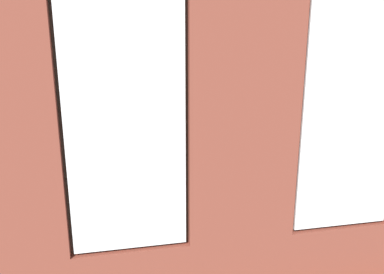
% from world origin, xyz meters
% --- Properties ---
extents(ground_plane, '(6.96, 5.57, 0.10)m').
position_xyz_m(ground_plane, '(0.00, 0.00, -0.05)').
color(ground_plane, brown).
extents(brick_wall_with_windows, '(6.36, 0.30, 3.05)m').
position_xyz_m(brick_wall_with_windows, '(-0.00, 2.40, 1.48)').
color(brick_wall_with_windows, brown).
rests_on(brick_wall_with_windows, ground_plane).
extents(couch_by_window, '(1.80, 0.87, 0.80)m').
position_xyz_m(couch_by_window, '(0.62, 1.75, 0.33)').
color(couch_by_window, black).
rests_on(couch_by_window, ground_plane).
extents(couch_left, '(0.91, 1.95, 0.80)m').
position_xyz_m(couch_left, '(-2.48, 0.79, 0.33)').
color(couch_left, black).
rests_on(couch_left, ground_plane).
extents(coffee_table, '(1.24, 0.71, 0.45)m').
position_xyz_m(coffee_table, '(0.08, -0.23, 0.39)').
color(coffee_table, tan).
rests_on(coffee_table, ground_plane).
extents(cup_ceramic, '(0.08, 0.08, 0.09)m').
position_xyz_m(cup_ceramic, '(-0.26, -0.36, 0.50)').
color(cup_ceramic, '#33567F').
rests_on(cup_ceramic, coffee_table).
extents(table_plant_small, '(0.12, 0.12, 0.20)m').
position_xyz_m(table_plant_small, '(0.08, -0.23, 0.56)').
color(table_plant_small, '#9E5638').
rests_on(table_plant_small, coffee_table).
extents(remote_black, '(0.14, 0.17, 0.02)m').
position_xyz_m(remote_black, '(0.46, -0.13, 0.46)').
color(remote_black, black).
rests_on(remote_black, coffee_table).
extents(papasan_chair, '(1.01, 1.01, 0.66)m').
position_xyz_m(papasan_chair, '(0.26, -1.47, 0.43)').
color(papasan_chair, olive).
rests_on(papasan_chair, ground_plane).
extents(potted_plant_by_left_couch, '(0.36, 0.36, 0.60)m').
position_xyz_m(potted_plant_by_left_couch, '(-2.08, -0.62, 0.39)').
color(potted_plant_by_left_couch, brown).
rests_on(potted_plant_by_left_couch, ground_plane).
extents(potted_plant_mid_room_small, '(0.34, 0.34, 0.46)m').
position_xyz_m(potted_plant_mid_room_small, '(-1.11, -1.17, 0.30)').
color(potted_plant_mid_room_small, '#47423D').
rests_on(potted_plant_mid_room_small, ground_plane).
extents(potted_plant_foreground_right, '(0.72, 0.81, 0.97)m').
position_xyz_m(potted_plant_foreground_right, '(2.54, -1.74, 0.58)').
color(potted_plant_foreground_right, '#9E5638').
rests_on(potted_plant_foreground_right, ground_plane).
extents(potted_plant_near_tv, '(1.12, 1.16, 1.27)m').
position_xyz_m(potted_plant_near_tv, '(2.27, 0.67, 0.74)').
color(potted_plant_near_tv, gray).
rests_on(potted_plant_near_tv, ground_plane).
extents(potted_plant_corner_near_left, '(0.57, 0.57, 0.80)m').
position_xyz_m(potted_plant_corner_near_left, '(-2.63, -1.78, 0.52)').
color(potted_plant_corner_near_left, beige).
rests_on(potted_plant_corner_near_left, ground_plane).
extents(potted_plant_between_couches, '(0.65, 0.65, 0.85)m').
position_xyz_m(potted_plant_between_couches, '(-0.73, 1.70, 0.56)').
color(potted_plant_between_couches, '#47423D').
rests_on(potted_plant_between_couches, ground_plane).
extents(potted_plant_beside_window_right, '(0.82, 0.81, 1.28)m').
position_xyz_m(potted_plant_beside_window_right, '(1.96, 1.85, 0.67)').
color(potted_plant_beside_window_right, beige).
rests_on(potted_plant_beside_window_right, ground_plane).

